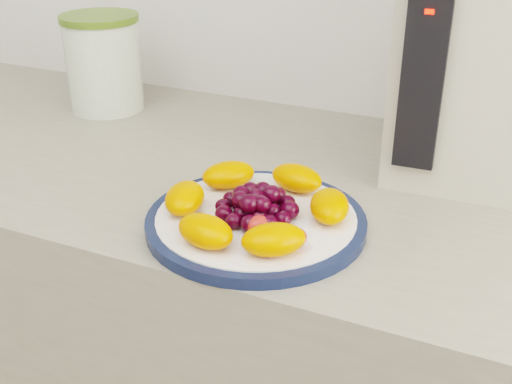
% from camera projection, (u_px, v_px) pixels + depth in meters
% --- Properties ---
extents(plate_rim, '(0.28, 0.28, 0.01)m').
position_uv_depth(plate_rim, '(256.00, 222.00, 0.81)').
color(plate_rim, '#0E1A39').
rests_on(plate_rim, counter).
extents(plate_face, '(0.25, 0.25, 0.02)m').
position_uv_depth(plate_face, '(256.00, 221.00, 0.81)').
color(plate_face, white).
rests_on(plate_face, counter).
extents(canister, '(0.18, 0.18, 0.16)m').
position_uv_depth(canister, '(104.00, 66.00, 1.19)').
color(canister, '#48641E').
rests_on(canister, counter).
extents(canister_lid, '(0.18, 0.18, 0.01)m').
position_uv_depth(canister_lid, '(99.00, 18.00, 1.15)').
color(canister_lid, '#4E6920').
rests_on(canister_lid, canister).
extents(appliance_body, '(0.19, 0.26, 0.32)m').
position_uv_depth(appliance_body, '(468.00, 64.00, 0.92)').
color(appliance_body, '#B8B4A1').
rests_on(appliance_body, counter).
extents(appliance_panel, '(0.06, 0.02, 0.24)m').
position_uv_depth(appliance_panel, '(422.00, 82.00, 0.83)').
color(appliance_panel, black).
rests_on(appliance_panel, appliance_body).
extents(appliance_led, '(0.01, 0.01, 0.01)m').
position_uv_depth(appliance_led, '(430.00, 12.00, 0.78)').
color(appliance_led, '#FF0C05').
rests_on(appliance_led, appliance_panel).
extents(fruit_plate, '(0.24, 0.24, 0.04)m').
position_uv_depth(fruit_plate, '(255.00, 205.00, 0.80)').
color(fruit_plate, '#FF6700').
rests_on(fruit_plate, plate_face).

